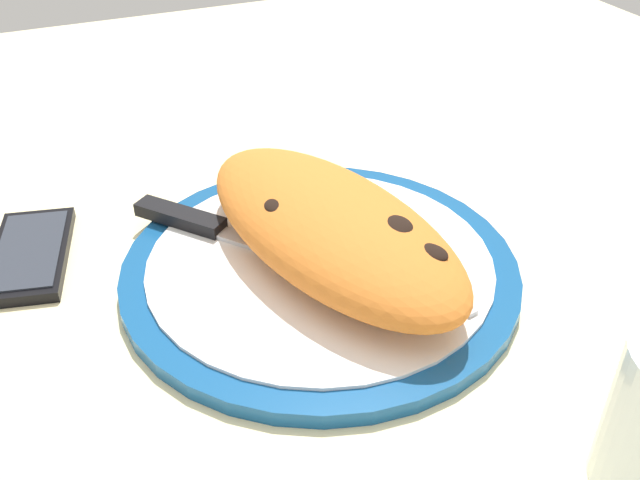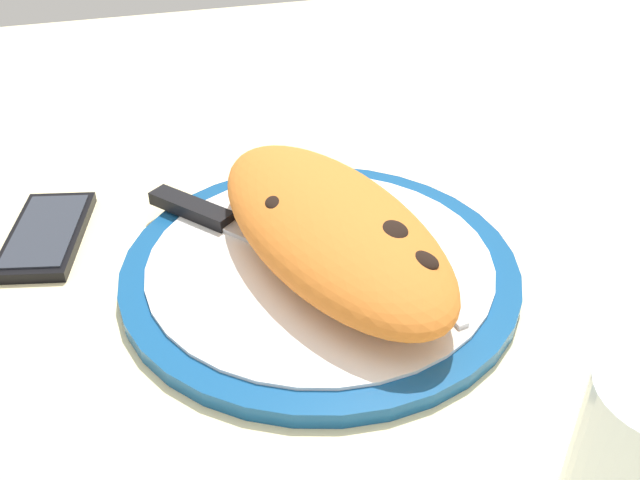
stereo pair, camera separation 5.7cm
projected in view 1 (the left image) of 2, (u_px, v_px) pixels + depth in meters
ground_plane at (320, 289)px, 60.31cm from camera, size 150.00×150.00×3.00cm
plate at (320, 268)px, 59.02cm from camera, size 32.66×32.66×1.60cm
calzone at (332, 229)px, 56.84cm from camera, size 31.09×19.08×6.05cm
fork at (392, 249)px, 59.44cm from camera, size 16.55×4.33×0.40cm
knife at (214, 228)px, 61.53cm from camera, size 18.96×16.16×1.20cm
smartphone at (30, 254)px, 60.96cm from camera, size 13.88×8.86×1.16cm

